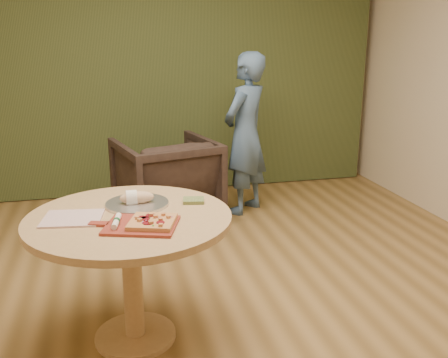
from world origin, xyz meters
TOP-DOWN VIEW (x-y plane):
  - room_shell at (0.00, 0.00)m, footprint 5.04×6.04m
  - curtain at (0.00, 2.90)m, footprint 4.80×0.14m
  - pedestal_table at (-0.46, 0.08)m, footprint 1.10×1.10m
  - pizza_paddle at (-0.42, -0.09)m, footprint 0.47×0.38m
  - flatbread_pizza at (-0.35, -0.11)m, footprint 0.28×0.28m
  - cutlery_roll at (-0.53, -0.07)m, footprint 0.06×0.20m
  - newspaper at (-0.75, 0.10)m, footprint 0.33×0.29m
  - serving_tray at (-0.40, 0.25)m, footprint 0.36×0.36m
  - bread_roll at (-0.41, 0.25)m, footprint 0.19×0.09m
  - green_packet at (-0.08, 0.22)m, footprint 0.14×0.12m
  - armchair at (-0.03, 1.95)m, footprint 1.00×0.96m
  - person_standing at (0.74, 2.01)m, footprint 0.66×0.65m

SIDE VIEW (x-z plane):
  - armchair at x=-0.03m, z-range 0.00..0.86m
  - pedestal_table at x=-0.46m, z-range 0.23..0.98m
  - newspaper at x=-0.75m, z-range 0.75..0.76m
  - serving_tray at x=-0.40m, z-range 0.75..0.77m
  - pizza_paddle at x=-0.42m, z-range 0.75..0.77m
  - green_packet at x=-0.08m, z-range 0.75..0.77m
  - person_standing at x=0.74m, z-range 0.00..1.53m
  - flatbread_pizza at x=-0.35m, z-range 0.76..0.80m
  - cutlery_roll at x=-0.53m, z-range 0.76..0.80m
  - bread_roll at x=-0.41m, z-range 0.75..0.84m
  - room_shell at x=0.00m, z-range -0.02..2.82m
  - curtain at x=0.00m, z-range 0.01..2.79m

